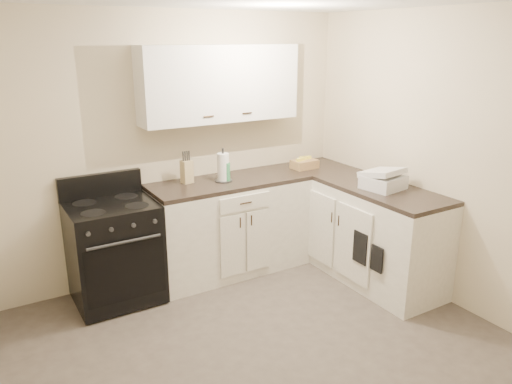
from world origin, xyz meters
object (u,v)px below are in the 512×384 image
stove (115,252)px  paper_towel (223,167)px  wicker_basket (304,164)px  countertop_grill (383,182)px  knife_block (187,172)px

stove → paper_towel: size_ratio=3.27×
paper_towel → wicker_basket: bearing=-0.0°
countertop_grill → paper_towel: bearing=130.6°
stove → wicker_basket: size_ratio=3.37×
wicker_basket → countertop_grill: size_ratio=0.79×
knife_block → wicker_basket: (1.27, -0.13, -0.06)m
wicker_basket → countertop_grill: 0.98m
knife_block → countertop_grill: size_ratio=0.65×
knife_block → paper_towel: size_ratio=0.79×
stove → paper_towel: paper_towel is taller
countertop_grill → knife_block: bearing=134.2°
stove → wicker_basket: bearing=0.6°
stove → knife_block: bearing=10.9°
paper_towel → wicker_basket: 0.96m
knife_block → paper_towel: paper_towel is taller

